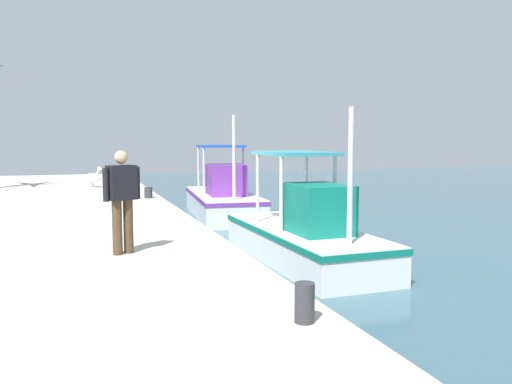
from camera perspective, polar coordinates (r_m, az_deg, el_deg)
fishing_boat_nearest at (r=18.29m, az=-3.56°, el=-0.71°), size 5.76×2.51×3.42m
fishing_boat_second at (r=11.57m, az=5.35°, el=-4.65°), size 5.33×1.96×3.26m
pelican at (r=21.65m, az=-17.17°, el=1.54°), size 0.71×0.90×0.82m
fisherman_standing at (r=8.87m, az=-14.27°, el=-0.47°), size 0.40×0.61×1.70m
mooring_bollard_nearest at (r=17.26m, az=-11.56°, el=-0.07°), size 0.26×0.26×0.35m
mooring_bollard_second at (r=5.56m, az=5.27°, el=-11.82°), size 0.21×0.21×0.42m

